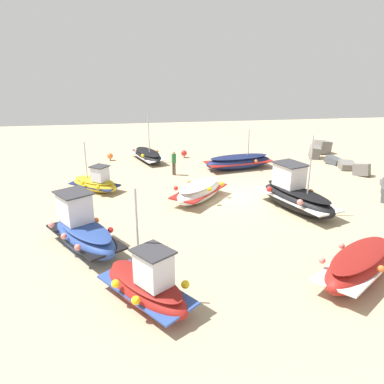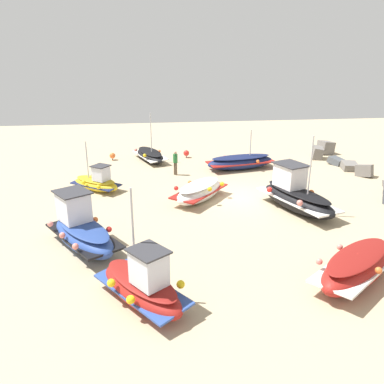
% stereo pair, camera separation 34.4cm
% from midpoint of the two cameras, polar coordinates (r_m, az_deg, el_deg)
% --- Properties ---
extents(ground_plane, '(55.18, 55.18, 0.00)m').
position_cam_midpoint_polar(ground_plane, '(23.56, 6.39, -0.78)').
color(ground_plane, tan).
extents(fishing_boat_0, '(3.09, 3.49, 3.12)m').
position_cam_midpoint_polar(fishing_boat_0, '(25.17, -14.36, 1.34)').
color(fishing_boat_0, gold).
rests_on(fishing_boat_0, ground_plane).
extents(fishing_boat_1, '(4.14, 3.56, 4.18)m').
position_cam_midpoint_polar(fishing_boat_1, '(13.72, -7.39, -13.48)').
color(fishing_boat_1, maroon).
rests_on(fishing_boat_1, ground_plane).
extents(fishing_boat_2, '(4.11, 4.69, 1.27)m').
position_cam_midpoint_polar(fishing_boat_2, '(16.12, 22.70, -9.84)').
color(fishing_boat_2, maroon).
rests_on(fishing_boat_2, ground_plane).
extents(fishing_boat_3, '(2.72, 5.46, 2.90)m').
position_cam_midpoint_polar(fishing_boat_3, '(29.37, 6.55, 4.45)').
color(fishing_boat_3, navy).
rests_on(fishing_boat_3, ground_plane).
extents(fishing_boat_4, '(4.67, 2.89, 3.93)m').
position_cam_midpoint_polar(fishing_boat_4, '(31.67, -6.83, 5.36)').
color(fishing_boat_4, black).
rests_on(fishing_boat_4, ground_plane).
extents(fishing_boat_5, '(4.17, 3.87, 1.10)m').
position_cam_midpoint_polar(fishing_boat_5, '(22.79, 0.61, 0.14)').
color(fishing_boat_5, white).
rests_on(fishing_boat_5, ground_plane).
extents(fishing_boat_6, '(4.74, 3.88, 2.49)m').
position_cam_midpoint_polar(fishing_boat_6, '(17.84, -16.22, -5.55)').
color(fishing_boat_6, '#2D4C9E').
rests_on(fishing_boat_6, ground_plane).
extents(fishing_boat_7, '(5.46, 3.53, 4.34)m').
position_cam_midpoint_polar(fishing_boat_7, '(22.09, 14.56, -0.42)').
color(fishing_boat_7, black).
rests_on(fishing_boat_7, ground_plane).
extents(person_walking, '(0.32, 0.32, 1.74)m').
position_cam_midpoint_polar(person_walking, '(27.55, -3.04, 4.52)').
color(person_walking, brown).
rests_on(person_walking, ground_plane).
extents(breakwater_rocks, '(20.09, 2.89, 1.33)m').
position_cam_midpoint_polar(breakwater_rocks, '(27.54, 25.73, 1.28)').
color(breakwater_rocks, slate).
rests_on(breakwater_rocks, ground_plane).
extents(mooring_buoy_0, '(0.47, 0.47, 0.60)m').
position_cam_midpoint_polar(mooring_buoy_0, '(32.28, -12.23, 5.18)').
color(mooring_buoy_0, '#3F3F42').
rests_on(mooring_buoy_0, ground_plane).
extents(mooring_buoy_1, '(0.48, 0.48, 0.62)m').
position_cam_midpoint_polar(mooring_buoy_1, '(32.45, -1.48, 5.72)').
color(mooring_buoy_1, '#3F3F42').
rests_on(mooring_buoy_1, ground_plane).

